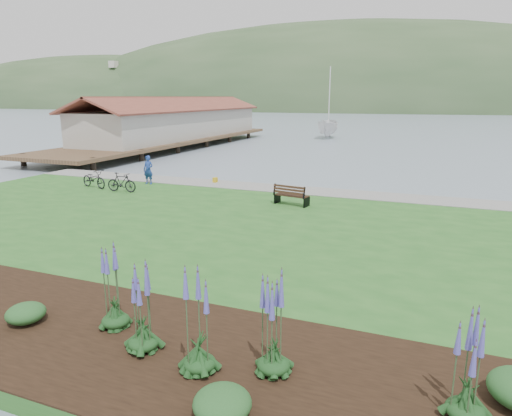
{
  "coord_description": "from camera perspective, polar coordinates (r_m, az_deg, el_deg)",
  "views": [
    {
      "loc": [
        7.32,
        -16.82,
        5.41
      ],
      "look_at": [
        1.07,
        -1.22,
        1.3
      ],
      "focal_mm": 32.0,
      "sensor_mm": 36.0,
      "label": 1
    }
  ],
  "objects": [
    {
      "name": "person",
      "position": [
        27.5,
        -13.33,
        4.96
      ],
      "size": [
        0.73,
        0.51,
        1.97
      ],
      "primitive_type": "imported",
      "rotation": [
        0.0,
        0.0,
        0.03
      ],
      "color": "navy",
      "rests_on": "lawn"
    },
    {
      "name": "shrub_0",
      "position": [
        11.77,
        -26.84,
        -11.65
      ],
      "size": [
        0.86,
        0.86,
        0.43
      ],
      "primitive_type": "ellipsoid",
      "color": "#1E4C21",
      "rests_on": "garden_bed"
    },
    {
      "name": "echium_4",
      "position": [
        10.5,
        -17.44,
        -9.31
      ],
      "size": [
        0.62,
        0.62,
        2.36
      ],
      "color": "#143917",
      "rests_on": "garden_bed"
    },
    {
      "name": "ground",
      "position": [
        19.12,
        -1.63,
        -2.69
      ],
      "size": [
        600.0,
        600.0,
        0.0
      ],
      "primitive_type": "plane",
      "color": "gray",
      "rests_on": "ground"
    },
    {
      "name": "bicycle_b",
      "position": [
        25.61,
        -16.46,
        3.09
      ],
      "size": [
        0.61,
        1.77,
        1.05
      ],
      "primitive_type": "imported",
      "rotation": [
        0.0,
        0.0,
        1.63
      ],
      "color": "black",
      "rests_on": "lawn"
    },
    {
      "name": "garden_bed",
      "position": [
        9.63,
        -8.77,
        -17.64
      ],
      "size": [
        24.0,
        4.4,
        0.04
      ],
      "primitive_type": "cube",
      "color": "black",
      "rests_on": "lawn"
    },
    {
      "name": "echium_1",
      "position": [
        8.48,
        2.24,
        -14.26
      ],
      "size": [
        0.62,
        0.62,
        2.29
      ],
      "color": "#143917",
      "rests_on": "garden_bed"
    },
    {
      "name": "pier_pavilion",
      "position": [
        52.15,
        -9.98,
        10.5
      ],
      "size": [
        8.0,
        36.0,
        5.4
      ],
      "color": "#4C3826",
      "rests_on": "ground"
    },
    {
      "name": "pannier",
      "position": [
        27.39,
        -5.13,
        3.49
      ],
      "size": [
        0.23,
        0.32,
        0.32
      ],
      "primitive_type": "cube",
      "rotation": [
        0.0,
        0.0,
        -0.12
      ],
      "color": "gold",
      "rests_on": "lawn"
    },
    {
      "name": "sailboat",
      "position": [
        62.52,
        8.97,
        8.62
      ],
      "size": [
        12.28,
        12.46,
        29.38
      ],
      "primitive_type": "imported",
      "rotation": [
        0.0,
        0.0,
        0.11
      ],
      "color": "silver",
      "rests_on": "ground"
    },
    {
      "name": "far_hillside",
      "position": [
        187.32,
        26.17,
        10.72
      ],
      "size": [
        580.0,
        80.0,
        38.0
      ],
      "primitive_type": null,
      "color": "#324E2C",
      "rests_on": "ground"
    },
    {
      "name": "echium_5",
      "position": [
        8.62,
        -7.2,
        -14.38
      ],
      "size": [
        0.62,
        0.62,
        2.38
      ],
      "color": "#143917",
      "rests_on": "garden_bed"
    },
    {
      "name": "shrub_1",
      "position": [
        7.88,
        -4.24,
        -23.18
      ],
      "size": [
        0.95,
        0.95,
        0.47
      ],
      "primitive_type": "ellipsoid",
      "color": "#1E4C21",
      "rests_on": "garden_bed"
    },
    {
      "name": "lawn",
      "position": [
        17.33,
        -4.27,
        -3.79
      ],
      "size": [
        34.0,
        20.0,
        0.4
      ],
      "primitive_type": "cube",
      "color": "#265D21",
      "rests_on": "ground"
    },
    {
      "name": "echium_2",
      "position": [
        8.21,
        25.15,
        -18.27
      ],
      "size": [
        0.62,
        0.62,
        1.88
      ],
      "color": "#143917",
      "rests_on": "garden_bed"
    },
    {
      "name": "shoreline_path",
      "position": [
        25.32,
        4.58,
        2.32
      ],
      "size": [
        34.0,
        2.2,
        0.03
      ],
      "primitive_type": "cube",
      "color": "gray",
      "rests_on": "lawn"
    },
    {
      "name": "echium_0",
      "position": [
        9.49,
        -14.13,
        -12.19
      ],
      "size": [
        0.62,
        0.62,
        2.07
      ],
      "color": "#143917",
      "rests_on": "garden_bed"
    },
    {
      "name": "bicycle_a",
      "position": [
        27.3,
        -19.6,
        3.46
      ],
      "size": [
        1.12,
        2.05,
        1.02
      ],
      "primitive_type": "imported",
      "rotation": [
        0.0,
        0.0,
        1.33
      ],
      "color": "black",
      "rests_on": "lawn"
    },
    {
      "name": "park_bench",
      "position": [
        21.59,
        4.37,
        1.66
      ],
      "size": [
        1.73,
        0.96,
        1.01
      ],
      "rotation": [
        0.0,
        0.0,
        -0.19
      ],
      "color": "black",
      "rests_on": "lawn"
    }
  ]
}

